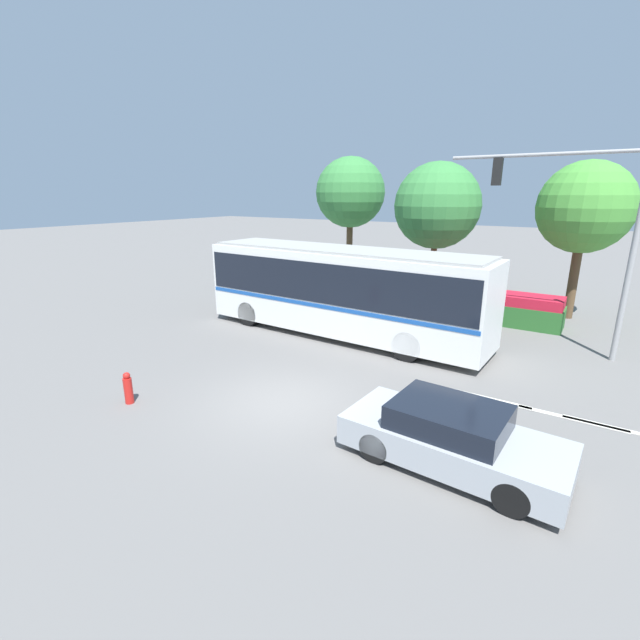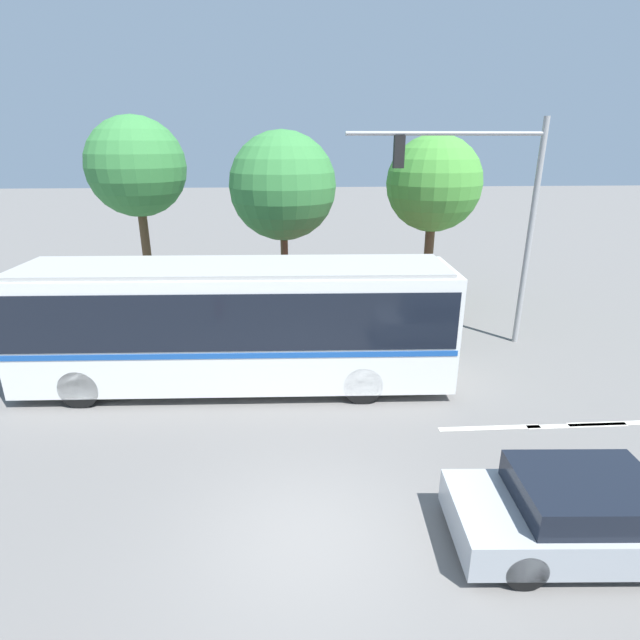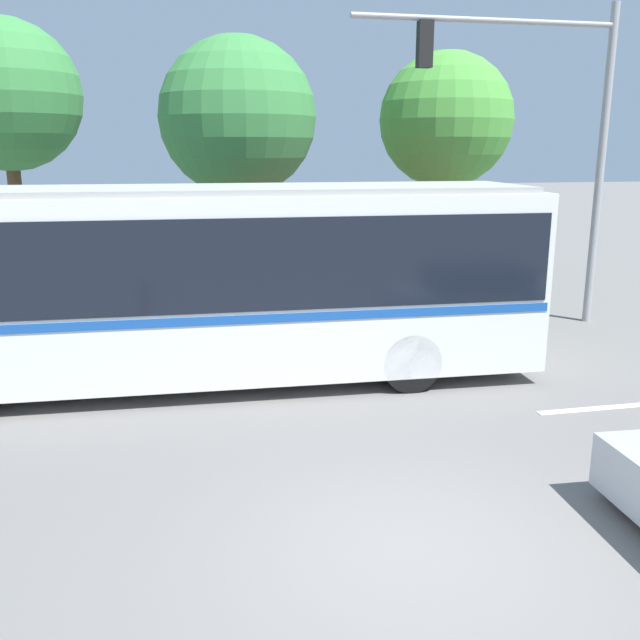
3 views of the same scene
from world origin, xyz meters
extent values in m
plane|color=slate|center=(0.00, 0.00, 0.00)|extent=(140.00, 140.00, 0.00)
cube|color=silver|center=(-1.65, 5.72, 1.75)|extent=(11.28, 2.83, 3.00)
cube|color=black|center=(-1.65, 5.72, 2.23)|extent=(11.06, 2.86, 1.44)
cube|color=#194C9E|center=(-1.65, 5.72, 1.39)|extent=(11.17, 2.86, 0.14)
cube|color=black|center=(-7.27, 5.90, 2.11)|extent=(0.13, 2.11, 1.68)
cube|color=#9D9D99|center=(-1.65, 5.72, 3.30)|extent=(10.82, 2.62, 0.10)
cylinder|color=black|center=(-5.49, 4.75, 0.50)|extent=(1.01, 0.33, 1.00)
cylinder|color=black|center=(-5.42, 6.93, 0.50)|extent=(1.01, 0.33, 1.00)
cylinder|color=black|center=(1.57, 4.53, 0.50)|extent=(1.01, 0.33, 1.00)
cylinder|color=black|center=(1.63, 6.72, 0.50)|extent=(1.01, 0.33, 1.00)
cube|color=#9EA3A8|center=(4.52, -0.38, 0.49)|extent=(4.42, 2.06, 0.62)
cube|color=black|center=(4.42, -0.38, 1.04)|extent=(2.25, 1.72, 0.48)
cylinder|color=black|center=(5.91, 0.35, 0.32)|extent=(0.65, 0.25, 0.64)
cylinder|color=black|center=(5.82, -1.26, 0.32)|extent=(0.65, 0.25, 0.64)
cylinder|color=black|center=(3.27, 0.49, 0.32)|extent=(0.65, 0.25, 0.64)
cylinder|color=black|center=(3.18, -1.12, 0.32)|extent=(0.65, 0.25, 0.64)
cylinder|color=gray|center=(7.23, 8.27, 3.49)|extent=(0.18, 0.18, 6.97)
cylinder|color=gray|center=(4.34, 8.27, 6.50)|extent=(5.80, 0.12, 0.12)
cube|color=black|center=(2.99, 8.27, 6.00)|extent=(0.30, 0.22, 0.90)
cylinder|color=red|center=(2.99, 8.39, 6.30)|extent=(0.18, 0.02, 0.18)
cylinder|color=yellow|center=(2.99, 8.39, 6.00)|extent=(0.18, 0.02, 0.18)
cylinder|color=green|center=(2.99, 8.39, 5.70)|extent=(0.18, 0.02, 0.18)
cube|color=#286028|center=(2.48, 10.94, 0.43)|extent=(6.15, 1.45, 0.87)
cube|color=#B7192D|center=(2.48, 10.94, 1.07)|extent=(6.03, 1.38, 0.41)
cylinder|color=brown|center=(-6.40, 14.78, 1.95)|extent=(0.37, 0.37, 3.89)
sphere|color=#387F3D|center=(-6.40, 14.78, 5.33)|extent=(4.00, 4.00, 4.00)
cylinder|color=brown|center=(-0.44, 12.46, 1.64)|extent=(0.29, 0.29, 3.29)
sphere|color=#387F3D|center=(-0.44, 12.46, 4.73)|extent=(4.00, 4.00, 4.00)
cylinder|color=brown|center=(5.53, 13.28, 1.69)|extent=(0.38, 0.38, 3.38)
sphere|color=#479338|center=(5.53, 13.28, 4.73)|extent=(3.77, 3.77, 3.77)
cylinder|color=red|center=(-3.36, -2.28, 0.35)|extent=(0.22, 0.22, 0.70)
sphere|color=red|center=(-3.36, -2.28, 0.77)|extent=(0.18, 0.18, 0.18)
cube|color=silver|center=(7.44, 3.13, 0.01)|extent=(2.40, 0.16, 0.01)
cube|color=silver|center=(6.44, 3.09, 0.01)|extent=(2.40, 0.16, 0.01)
cube|color=silver|center=(4.36, 3.12, 0.01)|extent=(2.40, 0.16, 0.01)
camera|label=1|loc=(6.52, -8.32, 5.30)|focal=24.61mm
camera|label=2|loc=(-0.17, -6.46, 6.23)|focal=27.46mm
camera|label=3|loc=(-2.18, -5.91, 3.96)|focal=38.82mm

